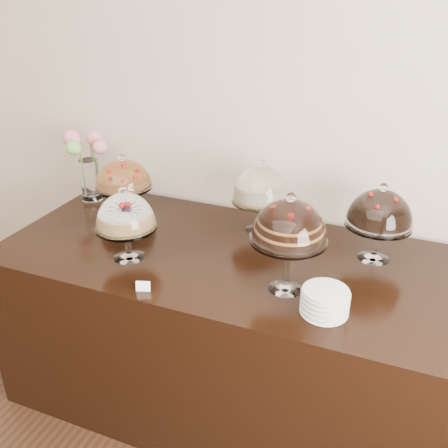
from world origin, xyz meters
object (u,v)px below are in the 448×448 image
at_px(cake_stand_sugar_sponge, 125,215).
at_px(cake_stand_fruit_tart, 123,177).
at_px(plate_stack, 325,302).
at_px(cake_stand_dark_choco, 380,211).
at_px(cake_stand_choco_layer, 289,225).
at_px(flower_vase, 87,160).
at_px(display_counter, 228,329).
at_px(cake_stand_cheesecake, 261,187).

xyz_separation_m(cake_stand_sugar_sponge, cake_stand_fruit_tart, (-0.28, 0.42, -0.00)).
bearing_deg(plate_stack, cake_stand_dark_choco, 76.46).
relative_size(cake_stand_choco_layer, flower_vase, 1.08).
distance_m(cake_stand_choco_layer, plate_stack, 0.33).
relative_size(display_counter, flower_vase, 5.43).
distance_m(cake_stand_cheesecake, flower_vase, 1.06).
bearing_deg(cake_stand_fruit_tart, cake_stand_dark_choco, 0.16).
height_order(cake_stand_sugar_sponge, cake_stand_choco_layer, cake_stand_choco_layer).
distance_m(cake_stand_sugar_sponge, flower_vase, 0.78).
relative_size(cake_stand_cheesecake, flower_vase, 0.96).
relative_size(cake_stand_choco_layer, cake_stand_cheesecake, 1.13).
height_order(cake_stand_sugar_sponge, flower_vase, flower_vase).
distance_m(cake_stand_sugar_sponge, cake_stand_fruit_tart, 0.51).
xyz_separation_m(cake_stand_sugar_sponge, flower_vase, (-0.59, 0.52, 0.02)).
bearing_deg(plate_stack, cake_stand_sugar_sponge, 174.60).
height_order(display_counter, cake_stand_cheesecake, cake_stand_cheesecake).
bearing_deg(cake_stand_dark_choco, cake_stand_choco_layer, -127.79).
height_order(cake_stand_dark_choco, flower_vase, flower_vase).
bearing_deg(cake_stand_sugar_sponge, cake_stand_fruit_tart, 123.67).
relative_size(cake_stand_fruit_tart, plate_stack, 1.86).
height_order(cake_stand_choco_layer, cake_stand_fruit_tart, cake_stand_choco_layer).
bearing_deg(cake_stand_dark_choco, display_counter, -161.32).
height_order(cake_stand_fruit_tart, flower_vase, flower_vase).
bearing_deg(cake_stand_dark_choco, cake_stand_sugar_sponge, -158.30).
distance_m(cake_stand_dark_choco, cake_stand_fruit_tart, 1.35).
height_order(display_counter, cake_stand_fruit_tart, cake_stand_fruit_tart).
bearing_deg(cake_stand_sugar_sponge, display_counter, 26.11).
xyz_separation_m(cake_stand_dark_choco, cake_stand_fruit_tart, (-1.35, -0.00, -0.03)).
bearing_deg(flower_vase, cake_stand_fruit_tart, -17.68).
xyz_separation_m(cake_stand_choco_layer, cake_stand_fruit_tart, (-1.03, 0.40, -0.09)).
bearing_deg(cake_stand_fruit_tart, plate_stack, -22.63).
bearing_deg(cake_stand_choco_layer, cake_stand_fruit_tart, 158.95).
distance_m(cake_stand_dark_choco, flower_vase, 1.65).
bearing_deg(cake_stand_sugar_sponge, cake_stand_dark_choco, 21.70).
distance_m(cake_stand_cheesecake, plate_stack, 0.78).
bearing_deg(cake_stand_cheesecake, cake_stand_sugar_sponge, -133.56).
xyz_separation_m(display_counter, cake_stand_cheesecake, (0.06, 0.30, 0.69)).
relative_size(display_counter, cake_stand_choco_layer, 5.01).
bearing_deg(plate_stack, cake_stand_choco_layer, 149.35).
bearing_deg(display_counter, cake_stand_cheesecake, 78.88).
bearing_deg(display_counter, cake_stand_dark_choco, 18.68).
bearing_deg(flower_vase, cake_stand_choco_layer, -20.29).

